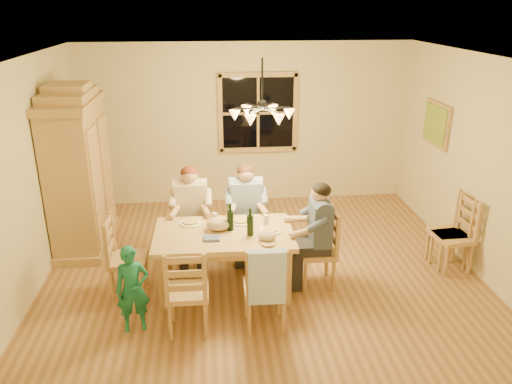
{
  "coord_description": "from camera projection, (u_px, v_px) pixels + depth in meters",
  "views": [
    {
      "loc": [
        -0.62,
        -5.72,
        3.29
      ],
      "look_at": [
        -0.06,
        0.1,
        1.05
      ],
      "focal_mm": 35.0,
      "sensor_mm": 36.0,
      "label": 1
    }
  ],
  "objects": [
    {
      "name": "chair_spare_front",
      "position": [
        451.0,
        248.0,
        6.46
      ],
      "size": [
        0.47,
        0.49,
        0.99
      ],
      "rotation": [
        0.0,
        0.0,
        1.69
      ],
      "color": "tan",
      "rests_on": "floor"
    },
    {
      "name": "plate_plaid",
      "position": [
        241.0,
        222.0,
        6.09
      ],
      "size": [
        0.26,
        0.26,
        0.02
      ],
      "primitive_type": "cylinder",
      "color": "white",
      "rests_on": "dining_table"
    },
    {
      "name": "wine_bottle_a",
      "position": [
        230.0,
        217.0,
        5.84
      ],
      "size": [
        0.08,
        0.08,
        0.33
      ],
      "primitive_type": "cylinder",
      "color": "black",
      "rests_on": "dining_table"
    },
    {
      "name": "wine_glass_a",
      "position": [
        215.0,
        219.0,
        6.04
      ],
      "size": [
        0.06,
        0.06,
        0.14
      ],
      "primitive_type": "cylinder",
      "color": "silver",
      "rests_on": "dining_table"
    },
    {
      "name": "chair_far_left",
      "position": [
        193.0,
        240.0,
        6.68
      ],
      "size": [
        0.44,
        0.42,
        0.99
      ],
      "rotation": [
        0.0,
        0.0,
        3.13
      ],
      "color": "tan",
      "rests_on": "floor"
    },
    {
      "name": "child",
      "position": [
        133.0,
        289.0,
        5.19
      ],
      "size": [
        0.39,
        0.29,
        0.97
      ],
      "primitive_type": "imported",
      "rotation": [
        0.0,
        0.0,
        0.19
      ],
      "color": "#197157",
      "rests_on": "floor"
    },
    {
      "name": "floor",
      "position": [
        261.0,
        269.0,
        6.55
      ],
      "size": [
        5.5,
        5.5,
        0.0
      ],
      "primitive_type": "plane",
      "color": "brown",
      "rests_on": "ground"
    },
    {
      "name": "wall_right",
      "position": [
        477.0,
        165.0,
        6.31
      ],
      "size": [
        0.02,
        5.0,
        2.7
      ],
      "primitive_type": "cube",
      "color": "beige",
      "rests_on": "floor"
    },
    {
      "name": "chair_near_left",
      "position": [
        188.0,
        304.0,
        5.26
      ],
      "size": [
        0.44,
        0.42,
        0.99
      ],
      "rotation": [
        0.0,
        0.0,
        -0.01
      ],
      "color": "tan",
      "rests_on": "floor"
    },
    {
      "name": "chandelier",
      "position": [
        262.0,
        113.0,
        5.81
      ],
      "size": [
        0.77,
        0.68,
        0.71
      ],
      "color": "black",
      "rests_on": "ceiling"
    },
    {
      "name": "chair_end_left",
      "position": [
        129.0,
        271.0,
        5.91
      ],
      "size": [
        0.42,
        0.44,
        0.99
      ],
      "rotation": [
        0.0,
        0.0,
        -1.58
      ],
      "color": "tan",
      "rests_on": "floor"
    },
    {
      "name": "cap",
      "position": [
        267.0,
        236.0,
        5.63
      ],
      "size": [
        0.2,
        0.2,
        0.11
      ],
      "primitive_type": "ellipsoid",
      "color": "tan",
      "rests_on": "dining_table"
    },
    {
      "name": "painting",
      "position": [
        436.0,
        124.0,
        7.33
      ],
      "size": [
        0.06,
        0.78,
        0.64
      ],
      "color": "#A78548",
      "rests_on": "wall_right"
    },
    {
      "name": "plate_slate",
      "position": [
        271.0,
        231.0,
        5.86
      ],
      "size": [
        0.26,
        0.26,
        0.02
      ],
      "primitive_type": "cylinder",
      "color": "white",
      "rests_on": "dining_table"
    },
    {
      "name": "wall_left",
      "position": [
        28.0,
        179.0,
        5.82
      ],
      "size": [
        0.02,
        5.0,
        2.7
      ],
      "primitive_type": "cube",
      "color": "beige",
      "rests_on": "floor"
    },
    {
      "name": "napkin",
      "position": [
        212.0,
        238.0,
        5.66
      ],
      "size": [
        0.18,
        0.14,
        0.03
      ],
      "primitive_type": "cube",
      "rotation": [
        0.0,
        0.0,
        -0.01
      ],
      "color": "#4D5A8E",
      "rests_on": "dining_table"
    },
    {
      "name": "plate_woman",
      "position": [
        191.0,
        223.0,
        6.05
      ],
      "size": [
        0.26,
        0.26,
        0.02
      ],
      "primitive_type": "cylinder",
      "color": "white",
      "rests_on": "dining_table"
    },
    {
      "name": "window",
      "position": [
        258.0,
        113.0,
        8.3
      ],
      "size": [
        1.3,
        0.06,
        1.3
      ],
      "color": "black",
      "rests_on": "wall_back"
    },
    {
      "name": "wine_bottle_b",
      "position": [
        250.0,
        222.0,
        5.72
      ],
      "size": [
        0.08,
        0.08,
        0.33
      ],
      "primitive_type": "cylinder",
      "color": "black",
      "rests_on": "dining_table"
    },
    {
      "name": "adult_plaid_man",
      "position": [
        246.0,
        201.0,
        6.55
      ],
      "size": [
        0.4,
        0.42,
        0.87
      ],
      "rotation": [
        0.0,
        0.0,
        3.13
      ],
      "color": "navy",
      "rests_on": "floor"
    },
    {
      "name": "chair_near_right",
      "position": [
        265.0,
        300.0,
        5.32
      ],
      "size": [
        0.44,
        0.42,
        0.99
      ],
      "rotation": [
        0.0,
        0.0,
        -0.01
      ],
      "color": "tan",
      "rests_on": "floor"
    },
    {
      "name": "chair_far_right",
      "position": [
        246.0,
        237.0,
        6.74
      ],
      "size": [
        0.44,
        0.42,
        0.99
      ],
      "rotation": [
        0.0,
        0.0,
        3.13
      ],
      "color": "tan",
      "rests_on": "floor"
    },
    {
      "name": "chair_end_right",
      "position": [
        317.0,
        262.0,
        6.09
      ],
      "size": [
        0.42,
        0.44,
        0.99
      ],
      "rotation": [
        0.0,
        0.0,
        1.56
      ],
      "color": "tan",
      "rests_on": "floor"
    },
    {
      "name": "chair_spare_back",
      "position": [
        447.0,
        244.0,
        6.57
      ],
      "size": [
        0.43,
        0.45,
        0.99
      ],
      "rotation": [
        0.0,
        0.0,
        1.6
      ],
      "color": "tan",
      "rests_on": "floor"
    },
    {
      "name": "ceiling",
      "position": [
        262.0,
        58.0,
        5.58
      ],
      "size": [
        5.5,
        5.0,
        0.02
      ],
      "primitive_type": "cube",
      "color": "white",
      "rests_on": "wall_back"
    },
    {
      "name": "adult_woman",
      "position": [
        191.0,
        202.0,
        6.49
      ],
      "size": [
        0.4,
        0.42,
        0.87
      ],
      "rotation": [
        0.0,
        0.0,
        3.13
      ],
      "color": "#C5B198",
      "rests_on": "floor"
    },
    {
      "name": "towel",
      "position": [
        267.0,
        277.0,
        5.0
      ],
      "size": [
        0.38,
        0.1,
        0.58
      ],
      "primitive_type": "cube",
      "rotation": [
        0.0,
        0.0,
        -0.01
      ],
      "color": "#A8BEE4",
      "rests_on": "chair_near_right"
    },
    {
      "name": "wine_glass_b",
      "position": [
        266.0,
        220.0,
        5.98
      ],
      "size": [
        0.06,
        0.06,
        0.14
      ],
      "primitive_type": "cylinder",
      "color": "silver",
      "rests_on": "dining_table"
    },
    {
      "name": "armoire",
      "position": [
        79.0,
        175.0,
        6.86
      ],
      "size": [
        0.66,
        1.4,
        2.3
      ],
      "color": "#A78548",
      "rests_on": "floor"
    },
    {
      "name": "adult_slate_man",
      "position": [
        319.0,
        222.0,
        5.9
      ],
      "size": [
        0.42,
        0.4,
        0.87
      ],
      "rotation": [
        0.0,
        0.0,
        1.56
      ],
      "color": "#414D69",
      "rests_on": "floor"
    },
    {
      "name": "dining_table",
      "position": [
        224.0,
        240.0,
        5.88
      ],
      "size": [
        1.63,
        1.0,
        0.76
      ],
      "rotation": [
        0.0,
        0.0,
        -0.01
      ],
      "color": "tan",
      "rests_on": "floor"
    },
    {
      "name": "cloth_bundle",
      "position": [
        218.0,
        224.0,
        5.87
      ],
      "size": [
        0.28,
        0.22,
        0.15
      ],
      "primitive_type": "ellipsoid",
      "color": "tan",
      "rests_on": "dining_table"
    },
    {
      "name": "wall_back",
      "position": [
        246.0,
        125.0,
        8.39
      ],
      "size": [
        5.5,
        0.02,
        2.7
      ],
      "primitive_type": "cube",
      "color": "beige",
      "rests_on": "floor"
    }
  ]
}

